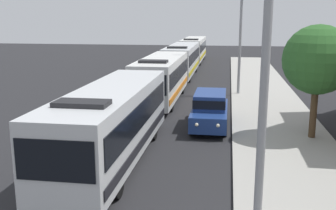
{
  "coord_description": "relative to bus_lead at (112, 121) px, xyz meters",
  "views": [
    {
      "loc": [
        3.3,
        -2.92,
        5.84
      ],
      "look_at": [
        0.61,
        14.74,
        1.86
      ],
      "focal_mm": 42.48,
      "sensor_mm": 36.0,
      "label": 1
    }
  ],
  "objects": [
    {
      "name": "bus_middle",
      "position": [
        0.0,
        24.13,
        0.0
      ],
      "size": [
        2.58,
        11.89,
        3.21
      ],
      "color": "silver",
      "rests_on": "ground_plane"
    },
    {
      "name": "white_suv",
      "position": [
        3.7,
        5.71,
        -0.66
      ],
      "size": [
        1.86,
        5.04,
        1.9
      ],
      "color": "navy",
      "rests_on": "ground_plane"
    },
    {
      "name": "streetlamp_mid",
      "position": [
        5.4,
        15.02,
        3.06
      ],
      "size": [
        5.1,
        0.28,
        7.51
      ],
      "color": "gray",
      "rests_on": "sidewalk"
    },
    {
      "name": "bus_second_in_line",
      "position": [
        -0.0,
        12.13,
        -0.0
      ],
      "size": [
        2.58,
        10.45,
        3.21
      ],
      "color": "silver",
      "rests_on": "ground_plane"
    },
    {
      "name": "roadside_tree",
      "position": [
        8.69,
        4.14,
        2.18
      ],
      "size": [
        3.25,
        3.25,
        5.37
      ],
      "color": "#4C3823",
      "rests_on": "sidewalk"
    },
    {
      "name": "streetlamp_near",
      "position": [
        5.4,
        -6.21,
        3.73
      ],
      "size": [
        6.29,
        0.28,
        8.61
      ],
      "color": "gray",
      "rests_on": "sidewalk"
    },
    {
      "name": "bus_lead",
      "position": [
        0.0,
        0.0,
        0.0
      ],
      "size": [
        2.58,
        11.01,
        3.21
      ],
      "color": "silver",
      "rests_on": "ground_plane"
    },
    {
      "name": "bus_fourth_in_line",
      "position": [
        0.0,
        37.31,
        0.0
      ],
      "size": [
        2.58,
        12.28,
        3.21
      ],
      "color": "silver",
      "rests_on": "ground_plane"
    }
  ]
}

